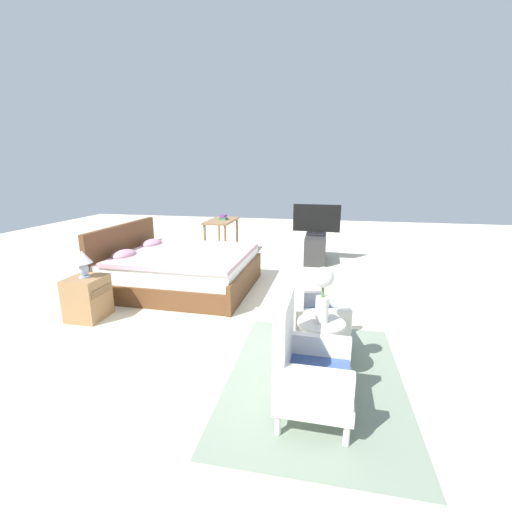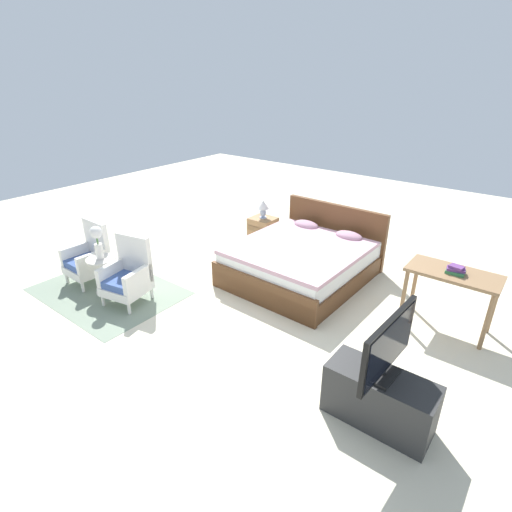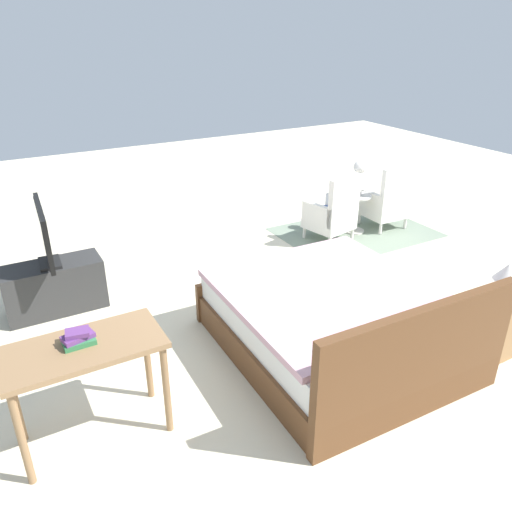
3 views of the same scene
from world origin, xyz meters
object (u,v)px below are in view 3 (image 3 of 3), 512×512
Objects in this scene: tv_stand at (55,287)px; vanity_desk at (85,360)px; flower_vase at (359,174)px; bed at (336,323)px; nightstand at (495,324)px; book_stack at (78,338)px; side_table at (356,209)px; armchair_by_window_right at (333,214)px; table_lamp at (507,276)px; armchair_by_window_left at (387,202)px; tv_flatscreen at (44,234)px.

vanity_desk reaches higher than tv_stand.
bed is at bearing 46.90° from flower_vase.
bed is 1.43m from nightstand.
book_stack is at bearing 87.61° from tv_stand.
tv_stand is (2.04, -1.99, -0.04)m from bed.
side_table is at bearing -133.10° from bed.
armchair_by_window_right is 2.76m from table_lamp.
armchair_by_window_right is 2.74m from nightstand.
table_lamp is at bearing 152.49° from bed.
armchair_by_window_left is at bearing -179.14° from tv_stand.
tv_stand is (3.57, 0.07, -0.12)m from armchair_by_window_right.
vanity_desk is (3.64, 2.02, 0.27)m from armchair_by_window_right.
bed is 4.42× the size of flower_vase.
side_table is at bearing -104.84° from nightstand.
tv_stand is 0.92× the size of vanity_desk.
armchair_by_window_right is at bearing -95.64° from table_lamp.
side_table is 0.60× the size of tv_flatscreen.
bed reaches higher than armchair_by_window_right.
side_table is (0.49, -0.09, -0.04)m from armchair_by_window_left.
tv_flatscreen is 4.16× the size of book_stack.
armchair_by_window_right is at bearing -95.64° from nightstand.
side_table reaches higher than tv_stand.
tv_stand is (4.05, 0.16, -0.58)m from flower_vase.
table_lamp is at bearing 90.00° from nightstand.
armchair_by_window_left is 0.50m from side_table.
bed is at bearing 178.02° from book_stack.
armchair_by_window_right reaches higher than tv_stand.
vanity_desk is at bearing 88.12° from tv_stand.
bed is 2.95m from side_table.
vanity_desk is at bearing 88.19° from tv_flatscreen.
book_stack reaches higher than tv_stand.
side_table is 1.04× the size of nightstand.
flower_vase reaches higher than side_table.
armchair_by_window_left is at bearing -114.35° from nightstand.
side_table reaches higher than nightstand.
flower_vase reaches higher than book_stack.
side_table is 2.49× the size of book_stack.
flower_vase is at bearing -104.84° from table_lamp.
vanity_desk is (4.11, 2.11, 0.31)m from side_table.
bed is 3.24m from armchair_by_window_left.
tv_flatscreen is 1.92m from book_stack.
armchair_by_window_left reaches higher than table_lamp.
tv_flatscreen is at bearing -91.81° from vanity_desk.
armchair_by_window_right is (-1.54, -2.06, 0.08)m from bed.
tv_flatscreen reaches higher than armchair_by_window_left.
flower_vase is 2.91m from table_lamp.
vanity_desk is (2.10, -0.04, 0.36)m from bed.
bed reaches higher than tv_stand.
bed is at bearing 135.62° from tv_flatscreen.
book_stack reaches higher than vanity_desk.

